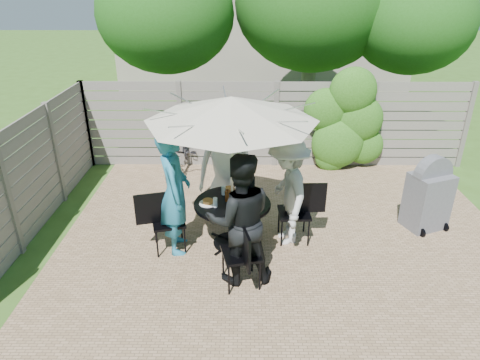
{
  "coord_description": "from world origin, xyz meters",
  "views": [
    {
      "loc": [
        -0.67,
        -5.64,
        3.72
      ],
      "look_at": [
        -0.72,
        0.11,
        1.0
      ],
      "focal_mm": 32.0,
      "sensor_mm": 36.0,
      "label": 1
    }
  ],
  "objects_px": {
    "patio_table": "(232,215)",
    "person_back": "(226,167)",
    "glass_left": "(215,202)",
    "person_front": "(240,220)",
    "glass_front": "(242,206)",
    "bicycle": "(181,150)",
    "glass_back": "(223,190)",
    "person_right": "(288,192)",
    "plate_extra": "(247,210)",
    "chair_right": "(295,223)",
    "chair_left": "(168,232)",
    "syrup_jug": "(228,196)",
    "plate_back": "(230,190)",
    "glass_right": "(249,194)",
    "bbq_grill": "(428,196)",
    "plate_left": "(208,202)",
    "plate_front": "(235,213)",
    "coffee_cup": "(237,191)",
    "person_left": "(175,192)",
    "plate_right": "(256,199)",
    "chair_back": "(226,200)",
    "umbrella": "(232,109)"
  },
  "relations": [
    {
      "from": "plate_back",
      "to": "plate_left",
      "type": "height_order",
      "value": "same"
    },
    {
      "from": "person_left",
      "to": "plate_front",
      "type": "distance_m",
      "value": 0.92
    },
    {
      "from": "plate_back",
      "to": "plate_extra",
      "type": "height_order",
      "value": "same"
    },
    {
      "from": "glass_left",
      "to": "person_front",
      "type": "bearing_deg",
      "value": -62.11
    },
    {
      "from": "person_back",
      "to": "glass_front",
      "type": "bearing_deg",
      "value": -84.5
    },
    {
      "from": "person_front",
      "to": "plate_extra",
      "type": "height_order",
      "value": "person_front"
    },
    {
      "from": "umbrella",
      "to": "plate_right",
      "type": "relative_size",
      "value": 10.4
    },
    {
      "from": "glass_right",
      "to": "person_front",
      "type": "bearing_deg",
      "value": -97.33
    },
    {
      "from": "glass_back",
      "to": "glass_right",
      "type": "relative_size",
      "value": 1.0
    },
    {
      "from": "glass_right",
      "to": "bbq_grill",
      "type": "relative_size",
      "value": 0.11
    },
    {
      "from": "coffee_cup",
      "to": "bicycle",
      "type": "distance_m",
      "value": 2.74
    },
    {
      "from": "person_front",
      "to": "plate_extra",
      "type": "xyz_separation_m",
      "value": [
        0.1,
        0.55,
        -0.16
      ]
    },
    {
      "from": "plate_extra",
      "to": "glass_left",
      "type": "bearing_deg",
      "value": 164.25
    },
    {
      "from": "plate_back",
      "to": "bicycle",
      "type": "xyz_separation_m",
      "value": [
        -1.07,
        2.33,
        -0.25
      ]
    },
    {
      "from": "person_back",
      "to": "glass_back",
      "type": "distance_m",
      "value": 0.6
    },
    {
      "from": "glass_back",
      "to": "bbq_grill",
      "type": "distance_m",
      "value": 3.29
    },
    {
      "from": "plate_back",
      "to": "glass_right",
      "type": "xyz_separation_m",
      "value": [
        0.29,
        -0.22,
        0.05
      ]
    },
    {
      "from": "patio_table",
      "to": "person_right",
      "type": "relative_size",
      "value": 0.74
    },
    {
      "from": "person_back",
      "to": "plate_right",
      "type": "distance_m",
      "value": 0.92
    },
    {
      "from": "bicycle",
      "to": "bbq_grill",
      "type": "height_order",
      "value": "bbq_grill"
    },
    {
      "from": "plate_back",
      "to": "plate_right",
      "type": "height_order",
      "value": "same"
    },
    {
      "from": "plate_extra",
      "to": "plate_back",
      "type": "bearing_deg",
      "value": 113.44
    },
    {
      "from": "glass_left",
      "to": "glass_front",
      "type": "relative_size",
      "value": 1.0
    },
    {
      "from": "glass_right",
      "to": "syrup_jug",
      "type": "distance_m",
      "value": 0.32
    },
    {
      "from": "plate_left",
      "to": "plate_front",
      "type": "bearing_deg",
      "value": -36.81
    },
    {
      "from": "person_left",
      "to": "chair_right",
      "type": "distance_m",
      "value": 1.91
    },
    {
      "from": "syrup_jug",
      "to": "person_left",
      "type": "bearing_deg",
      "value": -168.1
    },
    {
      "from": "glass_front",
      "to": "bbq_grill",
      "type": "height_order",
      "value": "bbq_grill"
    },
    {
      "from": "person_front",
      "to": "plate_back",
      "type": "bearing_deg",
      "value": -90.0
    },
    {
      "from": "umbrella",
      "to": "glass_left",
      "type": "height_order",
      "value": "umbrella"
    },
    {
      "from": "person_left",
      "to": "chair_left",
      "type": "bearing_deg",
      "value": 90.82
    },
    {
      "from": "patio_table",
      "to": "chair_right",
      "type": "bearing_deg",
      "value": 8.08
    },
    {
      "from": "glass_back",
      "to": "person_right",
      "type": "bearing_deg",
      "value": -7.33
    },
    {
      "from": "chair_left",
      "to": "syrup_jug",
      "type": "height_order",
      "value": "chair_left"
    },
    {
      "from": "person_left",
      "to": "glass_right",
      "type": "bearing_deg",
      "value": -84.5
    },
    {
      "from": "person_back",
      "to": "glass_right",
      "type": "bearing_deg",
      "value": -70.3
    },
    {
      "from": "person_left",
      "to": "plate_left",
      "type": "xyz_separation_m",
      "value": [
        0.47,
        0.07,
        -0.19
      ]
    },
    {
      "from": "glass_front",
      "to": "bicycle",
      "type": "xyz_separation_m",
      "value": [
        -1.27,
        2.93,
        -0.3
      ]
    },
    {
      "from": "chair_left",
      "to": "plate_left",
      "type": "relative_size",
      "value": 3.72
    },
    {
      "from": "person_front",
      "to": "glass_front",
      "type": "distance_m",
      "value": 0.59
    },
    {
      "from": "chair_right",
      "to": "glass_right",
      "type": "bearing_deg",
      "value": -2.21
    },
    {
      "from": "umbrella",
      "to": "glass_left",
      "type": "bearing_deg",
      "value": -149.81
    },
    {
      "from": "glass_back",
      "to": "patio_table",
      "type": "bearing_deg",
      "value": -59.81
    },
    {
      "from": "glass_left",
      "to": "bbq_grill",
      "type": "bearing_deg",
      "value": 11.43
    },
    {
      "from": "plate_right",
      "to": "glass_front",
      "type": "distance_m",
      "value": 0.37
    },
    {
      "from": "syrup_jug",
      "to": "coffee_cup",
      "type": "bearing_deg",
      "value": 54.92
    },
    {
      "from": "chair_left",
      "to": "coffee_cup",
      "type": "xyz_separation_m",
      "value": [
        1.02,
        0.37,
        0.5
      ]
    },
    {
      "from": "patio_table",
      "to": "person_back",
      "type": "bearing_deg",
      "value": 98.19
    },
    {
      "from": "chair_back",
      "to": "chair_right",
      "type": "xyz_separation_m",
      "value": [
        1.1,
        -0.82,
        0.03
      ]
    },
    {
      "from": "plate_back",
      "to": "glass_left",
      "type": "xyz_separation_m",
      "value": [
        -0.19,
        -0.5,
        0.05
      ]
    }
  ]
}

